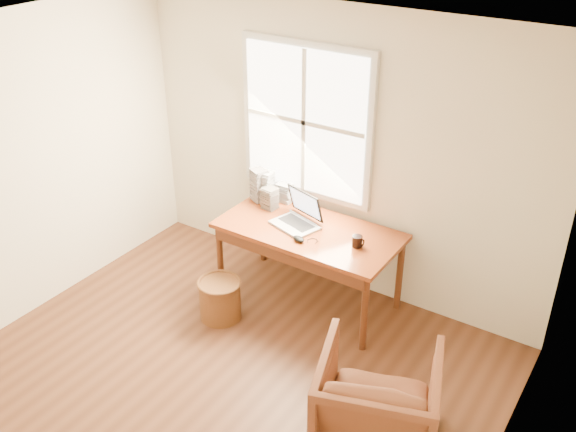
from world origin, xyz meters
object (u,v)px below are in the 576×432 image
object	(u,v)px
laptop	(295,212)
armchair	(377,401)
coffee_mug	(357,241)
cd_stack_a	(265,186)
desk	(309,231)
wicker_stool	(220,300)

from	to	relation	value
laptop	armchair	bearing A→B (deg)	-22.54
coffee_mug	cd_stack_a	bearing A→B (deg)	173.75
laptop	coffee_mug	bearing A→B (deg)	16.84
armchair	desk	bearing A→B (deg)	-61.17
wicker_stool	coffee_mug	size ratio (longest dim) A/B	3.73
desk	wicker_stool	size ratio (longest dim) A/B	4.43
armchair	wicker_stool	bearing A→B (deg)	-34.86
desk	cd_stack_a	bearing A→B (deg)	159.66
laptop	coffee_mug	xyz separation A→B (m)	(0.62, 0.00, -0.09)
wicker_stool	cd_stack_a	world-z (taller)	cd_stack_a
coffee_mug	wicker_stool	bearing A→B (deg)	-141.48
desk	coffee_mug	size ratio (longest dim) A/B	16.50
desk	coffee_mug	bearing A→B (deg)	-3.44
wicker_stool	coffee_mug	world-z (taller)	coffee_mug
armchair	coffee_mug	world-z (taller)	coffee_mug
desk	laptop	size ratio (longest dim) A/B	4.10
armchair	coffee_mug	distance (m)	1.44
laptop	coffee_mug	world-z (taller)	laptop
desk	armchair	distance (m)	1.75
coffee_mug	cd_stack_a	size ratio (longest dim) A/B	0.32
coffee_mug	cd_stack_a	distance (m)	1.15
laptop	cd_stack_a	bearing A→B (deg)	168.97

